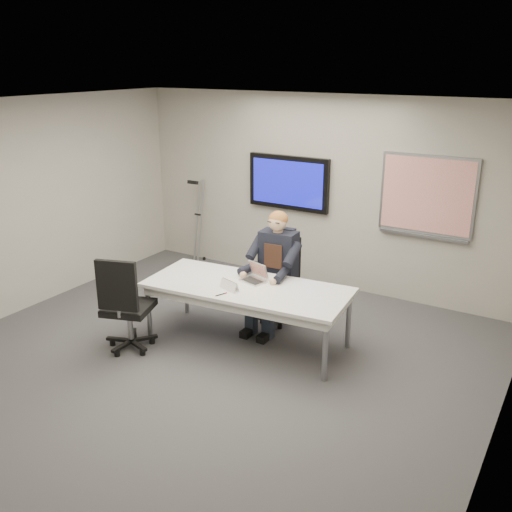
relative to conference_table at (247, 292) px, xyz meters
The scene contains 15 objects.
floor 1.01m from the conference_table, 100.54° to the right, with size 6.00×6.00×0.02m, color #353538.
ceiling 2.28m from the conference_table, 100.54° to the right, with size 6.00×6.00×0.02m, color silver.
wall_back 2.37m from the conference_table, 93.58° to the left, with size 6.00×0.02×2.80m, color #9D998E.
wall_left 3.31m from the conference_table, 166.49° to the right, with size 0.02×6.00×2.80m, color #9D998E.
wall_right 3.05m from the conference_table, 14.78° to the right, with size 0.02×6.00×2.80m, color #9D998E.
conference_table is the anchor object (origin of this frame).
tv_display 2.44m from the conference_table, 106.29° to the left, with size 1.30×0.09×0.80m.
whiteboard 2.77m from the conference_table, 57.53° to the left, with size 1.25×0.08×1.10m.
office_chair_far 0.84m from the conference_table, 88.86° to the left, with size 0.63×0.63×1.09m.
office_chair_near 1.42m from the conference_table, 141.78° to the right, with size 0.71×0.71×1.17m.
seated_person 0.51m from the conference_table, 86.98° to the left, with size 0.48×0.82×1.49m.
crutch 3.02m from the conference_table, 137.38° to the left, with size 0.19×0.32×1.45m, color #999CA0, non-canonical shape.
laptop 0.24m from the conference_table, 93.09° to the left, with size 0.34×0.34×0.21m.
name_tent 0.27m from the conference_table, 121.85° to the right, with size 0.27×0.08×0.11m, color white, non-canonical shape.
pen 0.40m from the conference_table, 105.23° to the right, with size 0.01×0.01×0.15m, color black.
Camera 1 is at (3.42, -4.46, 3.24)m, focal length 40.00 mm.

